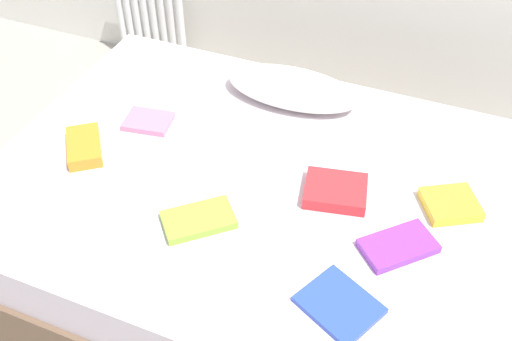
{
  "coord_description": "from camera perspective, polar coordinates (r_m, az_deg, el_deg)",
  "views": [
    {
      "loc": [
        0.62,
        -1.47,
        2.02
      ],
      "look_at": [
        0.0,
        0.05,
        0.48
      ],
      "focal_mm": 40.76,
      "sensor_mm": 36.0,
      "label": 1
    }
  ],
  "objects": [
    {
      "name": "textbook_orange",
      "position": [
        2.38,
        -16.5,
        2.27
      ],
      "size": [
        0.24,
        0.26,
        0.05
      ],
      "primitive_type": "cube",
      "rotation": [
        0.0,
        0.0,
        -0.92
      ],
      "color": "orange",
      "rests_on": "bed"
    },
    {
      "name": "pillow",
      "position": [
        2.55,
        3.56,
        8.09
      ],
      "size": [
        0.59,
        0.28,
        0.11
      ],
      "primitive_type": "ellipsoid",
      "color": "white",
      "rests_on": "bed"
    },
    {
      "name": "textbook_red",
      "position": [
        2.12,
        7.81,
        -2.0
      ],
      "size": [
        0.25,
        0.22,
        0.05
      ],
      "primitive_type": "cube",
      "rotation": [
        0.0,
        0.0,
        0.21
      ],
      "color": "red",
      "rests_on": "bed"
    },
    {
      "name": "textbook_purple",
      "position": [
        2.0,
        13.78,
        -7.2
      ],
      "size": [
        0.27,
        0.27,
        0.03
      ],
      "primitive_type": "cube",
      "rotation": [
        0.0,
        0.0,
        0.78
      ],
      "color": "purple",
      "rests_on": "bed"
    },
    {
      "name": "bed",
      "position": [
        2.38,
        -0.46,
        -4.86
      ],
      "size": [
        2.0,
        1.5,
        0.5
      ],
      "color": "brown",
      "rests_on": "ground"
    },
    {
      "name": "textbook_yellow",
      "position": [
        2.18,
        18.55,
        -3.17
      ],
      "size": [
        0.24,
        0.24,
        0.04
      ],
      "primitive_type": "cube",
      "rotation": [
        0.0,
        0.0,
        0.53
      ],
      "color": "yellow",
      "rests_on": "bed"
    },
    {
      "name": "radiator",
      "position": [
        3.62,
        -10.37,
        14.56
      ],
      "size": [
        0.45,
        0.04,
        0.48
      ],
      "color": "white",
      "rests_on": "ground"
    },
    {
      "name": "ground_plane",
      "position": [
        2.57,
        -0.43,
        -8.55
      ],
      "size": [
        8.0,
        8.0,
        0.0
      ],
      "primitive_type": "plane",
      "color": "#9E998E"
    },
    {
      "name": "textbook_pink",
      "position": [
        2.47,
        -10.54,
        4.77
      ],
      "size": [
        0.21,
        0.17,
        0.03
      ],
      "primitive_type": "cube",
      "rotation": [
        0.0,
        0.0,
        0.16
      ],
      "color": "pink",
      "rests_on": "bed"
    },
    {
      "name": "textbook_lime",
      "position": [
        2.03,
        -5.66,
        -4.83
      ],
      "size": [
        0.28,
        0.27,
        0.03
      ],
      "primitive_type": "cube",
      "rotation": [
        0.0,
        0.0,
        0.73
      ],
      "color": "#8CC638",
      "rests_on": "bed"
    },
    {
      "name": "textbook_blue",
      "position": [
        1.83,
        8.18,
        -12.93
      ],
      "size": [
        0.29,
        0.27,
        0.02
      ],
      "primitive_type": "cube",
      "rotation": [
        0.0,
        0.0,
        -0.45
      ],
      "color": "#2847B7",
      "rests_on": "bed"
    }
  ]
}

